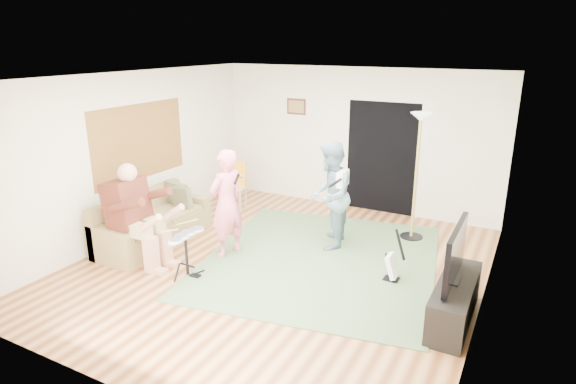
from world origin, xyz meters
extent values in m
plane|color=brown|center=(0.00, 0.00, 0.00)|extent=(6.00, 6.00, 0.00)
plane|color=white|center=(0.00, 0.00, 2.70)|extent=(6.00, 6.00, 0.00)
plane|color=olive|center=(-2.74, 0.20, 1.55)|extent=(0.00, 2.05, 2.05)
plane|color=black|center=(0.55, 2.99, 1.05)|extent=(2.10, 0.00, 2.10)
cube|color=#3F2314|center=(-1.25, 2.99, 1.90)|extent=(0.42, 0.03, 0.32)
cube|color=#49683F|center=(0.44, 0.48, 0.01)|extent=(3.89, 4.18, 0.02)
cube|color=olive|center=(-2.20, -0.20, 0.20)|extent=(0.80, 1.60, 0.40)
cube|color=olive|center=(-2.54, -0.20, 0.40)|extent=(0.15, 1.98, 0.80)
cube|color=olive|center=(-2.20, 0.69, 0.28)|extent=(0.80, 0.19, 0.57)
cube|color=olive|center=(-2.20, -1.10, 0.28)|extent=(0.80, 0.19, 0.57)
cube|color=#582518|center=(-2.05, -0.85, 0.91)|extent=(0.42, 0.55, 0.70)
sphere|color=tan|center=(-1.98, -0.85, 1.37)|extent=(0.27, 0.27, 0.27)
cylinder|color=black|center=(-1.00, -0.85, 0.31)|extent=(0.04, 0.04, 0.58)
cube|color=silver|center=(-1.00, -0.85, 0.59)|extent=(0.11, 0.58, 0.03)
imported|color=pink|center=(-0.90, 0.00, 0.83)|extent=(0.52, 0.68, 1.65)
imported|color=#698B99|center=(0.35, 1.00, 0.85)|extent=(0.84, 0.96, 1.70)
cube|color=black|center=(1.58, 0.34, 0.01)|extent=(0.21, 0.17, 0.03)
cube|color=white|center=(1.58, 0.34, 0.22)|extent=(0.16, 0.25, 0.33)
cylinder|color=black|center=(1.66, 0.34, 0.55)|extent=(0.17, 0.04, 0.43)
cylinder|color=black|center=(1.44, 1.96, 0.02)|extent=(0.37, 0.37, 0.03)
cylinder|color=#A38B46|center=(1.44, 1.96, 1.01)|extent=(0.05, 0.05, 1.98)
cone|color=white|center=(1.44, 1.96, 2.02)|extent=(0.33, 0.33, 0.13)
cube|color=tan|center=(-1.99, 1.80, 0.41)|extent=(0.47, 0.47, 0.04)
cube|color=#FFAA1A|center=(-1.99, 1.98, 0.72)|extent=(0.38, 0.17, 0.39)
cube|color=black|center=(2.50, -0.29, 0.25)|extent=(0.40, 1.40, 0.50)
cube|color=black|center=(2.45, -0.29, 0.85)|extent=(0.06, 1.09, 0.66)
camera|label=1|loc=(3.10, -5.59, 3.16)|focal=30.00mm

